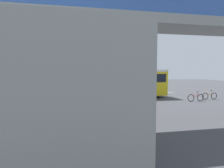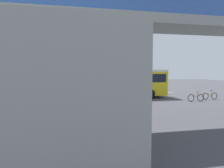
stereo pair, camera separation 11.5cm
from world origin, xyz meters
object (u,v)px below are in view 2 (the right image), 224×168
Objects in this scene: bicycle_orange at (210,96)px; traffic_sign at (88,79)px; parked_van at (41,93)px; city_bus at (114,81)px; bicycle_red at (196,98)px; pedestrian at (133,87)px.

traffic_sign reaches higher than bicycle_orange.
bicycle_orange is (-16.71, -1.15, -0.81)m from parked_van.
city_bus is 2.40× the size of parked_van.
bicycle_orange is 14.32m from traffic_sign.
traffic_sign reaches higher than bicycle_red.
city_bus is 5.18m from pedestrian.
pedestrian is at bearing -61.99° from bicycle_red.
city_bus is 6.44× the size of pedestrian.
traffic_sign is at bearing -4.80° from pedestrian.
parked_van is at bearing 3.95° from bicycle_orange.
bicycle_orange is at bearing -159.27° from bicycle_red.
pedestrian reaches higher than bicycle_red.
parked_van is at bearing 1.19° from bicycle_red.
parked_van is 2.71× the size of bicycle_orange.
city_bus is 8.49m from bicycle_red.
parked_van reaches higher than pedestrian.
bicycle_red is 8.70m from pedestrian.
pedestrian is at bearing -47.09° from bicycle_orange.
bicycle_red is at bearing 152.65° from city_bus.
city_bus is 5.02m from traffic_sign.
parked_van is 2.68× the size of pedestrian.
bicycle_orange is at bearing 162.87° from city_bus.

